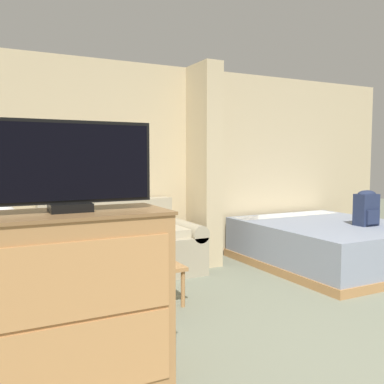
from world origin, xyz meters
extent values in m
cube|color=#CCB78E|center=(0.00, 3.46, 1.30)|extent=(7.60, 0.12, 2.60)
cube|color=#70644E|center=(0.00, 3.39, 0.03)|extent=(7.60, 0.02, 0.06)
cube|color=black|center=(-0.94, 3.39, 1.46)|extent=(0.63, 0.02, 0.48)
cube|color=gray|center=(-0.94, 3.37, 1.46)|extent=(0.56, 0.01, 0.41)
cube|color=#CCB78E|center=(0.32, 3.11, 1.30)|extent=(0.24, 0.59, 2.60)
cube|color=tan|center=(-0.94, 2.94, 0.23)|extent=(1.64, 0.84, 0.46)
cube|color=tan|center=(-0.94, 3.26, 0.67)|extent=(1.64, 0.20, 0.43)
cube|color=tan|center=(-1.85, 2.94, 0.23)|extent=(0.19, 0.84, 0.46)
cylinder|color=tan|center=(-1.85, 2.94, 0.50)|extent=(0.21, 0.84, 0.21)
cube|color=tan|center=(-0.02, 2.94, 0.23)|extent=(0.19, 0.84, 0.46)
cylinder|color=tan|center=(-0.02, 2.94, 0.50)|extent=(0.21, 0.84, 0.21)
cube|color=#BAAF94|center=(-1.35, 2.89, 0.51)|extent=(0.80, 0.60, 0.10)
cube|color=#BAAF94|center=(-0.53, 2.89, 0.51)|extent=(0.80, 0.60, 0.10)
cube|color=#B27F4C|center=(-0.94, 1.94, 0.36)|extent=(0.62, 0.53, 0.04)
cylinder|color=#B27F4C|center=(-1.21, 1.71, 0.17)|extent=(0.04, 0.04, 0.35)
cylinder|color=#B27F4C|center=(-0.67, 1.71, 0.17)|extent=(0.04, 0.04, 0.35)
cylinder|color=#B27F4C|center=(-1.21, 2.17, 0.17)|extent=(0.04, 0.04, 0.35)
cylinder|color=#B27F4C|center=(-0.67, 2.17, 0.17)|extent=(0.04, 0.04, 0.35)
cube|color=#B27F4C|center=(-2.14, 2.89, 0.56)|extent=(0.36, 0.36, 0.04)
cylinder|color=#B27F4C|center=(-1.99, 2.74, 0.27)|extent=(0.04, 0.04, 0.54)
cylinder|color=#B27F4C|center=(-1.99, 3.05, 0.27)|extent=(0.04, 0.04, 0.54)
cylinder|color=tan|center=(-2.14, 2.89, 0.64)|extent=(0.15, 0.15, 0.14)
cylinder|color=tan|center=(-2.14, 2.89, 0.76)|extent=(0.02, 0.02, 0.10)
cone|color=silver|center=(-2.14, 2.89, 0.91)|extent=(0.37, 0.37, 0.19)
cube|color=#B27F4C|center=(-1.88, 0.72, 0.53)|extent=(1.11, 0.54, 1.06)
cube|color=brown|center=(-1.88, 0.72, 1.07)|extent=(1.13, 0.56, 0.02)
cube|color=tan|center=(-1.88, 0.45, 0.74)|extent=(1.01, 0.01, 0.43)
cube|color=tan|center=(-1.88, 0.45, 0.30)|extent=(1.01, 0.01, 0.43)
cube|color=black|center=(-1.88, 0.72, 1.11)|extent=(0.24, 0.16, 0.05)
cube|color=black|center=(-1.88, 0.72, 1.37)|extent=(0.98, 0.04, 0.48)
cube|color=black|center=(-1.88, 0.70, 1.37)|extent=(0.94, 0.01, 0.44)
cube|color=#B27F4C|center=(1.71, 2.25, 0.05)|extent=(1.87, 2.18, 0.10)
cube|color=#8993A8|center=(1.71, 2.25, 0.33)|extent=(1.83, 2.14, 0.46)
cube|color=white|center=(1.71, 3.10, 0.51)|extent=(1.71, 0.36, 0.10)
cube|color=#232D4C|center=(1.96, 1.89, 0.75)|extent=(0.27, 0.18, 0.39)
cube|color=#232D4C|center=(1.96, 1.79, 0.67)|extent=(0.21, 0.03, 0.17)
ellipsoid|color=#232D4C|center=(1.96, 1.89, 0.95)|extent=(0.26, 0.17, 0.09)
camera|label=1|loc=(-2.38, -1.81, 1.40)|focal=40.00mm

